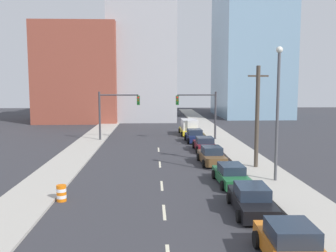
{
  "coord_description": "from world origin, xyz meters",
  "views": [
    {
      "loc": [
        -0.58,
        -5.08,
        6.76
      ],
      "look_at": [
        1.06,
        35.02,
        2.2
      ],
      "focal_mm": 40.0,
      "sensor_mm": 36.0,
      "label": 1
    }
  ],
  "objects": [
    {
      "name": "sedan_maroon",
      "position": [
        4.66,
        32.06,
        0.65
      ],
      "size": [
        2.19,
        4.49,
        1.39
      ],
      "rotation": [
        0.0,
        0.0,
        0.01
      ],
      "color": "maroon",
      "rests_on": "ground"
    },
    {
      "name": "building_glass_right",
      "position": [
        19.59,
        72.7,
        15.46
      ],
      "size": [
        13.0,
        20.0,
        30.91
      ],
      "color": "#7A9EB7",
      "rests_on": "ground"
    },
    {
      "name": "street_lamp",
      "position": [
        7.82,
        19.7,
        5.28
      ],
      "size": [
        0.44,
        0.44,
        9.2
      ],
      "color": "#4C4C51",
      "rests_on": "ground"
    },
    {
      "name": "box_truck_yellow",
      "position": [
        4.25,
        44.04,
        0.97
      ],
      "size": [
        2.55,
        5.82,
        2.05
      ],
      "rotation": [
        0.0,
        0.0,
        0.02
      ],
      "color": "gold",
      "rests_on": "ground"
    },
    {
      "name": "building_office_center",
      "position": [
        -2.42,
        68.7,
        14.28
      ],
      "size": [
        12.0,
        20.0,
        28.55
      ],
      "color": "#A8A8AD",
      "rests_on": "ground"
    },
    {
      "name": "sedan_black",
      "position": [
        4.61,
        13.85,
        0.66
      ],
      "size": [
        2.24,
        4.79,
        1.46
      ],
      "rotation": [
        0.0,
        0.0,
        -0.04
      ],
      "color": "black",
      "rests_on": "ground"
    },
    {
      "name": "sedan_brown",
      "position": [
        4.39,
        25.9,
        0.67
      ],
      "size": [
        2.19,
        4.48,
        1.48
      ],
      "rotation": [
        0.0,
        0.0,
        0.04
      ],
      "color": "brown",
      "rests_on": "ground"
    },
    {
      "name": "sidewalk_left",
      "position": [
        -7.89,
        45.88,
        0.08
      ],
      "size": [
        3.28,
        91.77,
        0.15
      ],
      "color": "#ADA89E",
      "rests_on": "ground"
    },
    {
      "name": "sedan_orange",
      "position": [
        4.61,
        8.22,
        0.7
      ],
      "size": [
        2.28,
        4.31,
        1.53
      ],
      "rotation": [
        0.0,
        0.0,
        -0.03
      ],
      "color": "orange",
      "rests_on": "ground"
    },
    {
      "name": "traffic_signal_right",
      "position": [
        5.44,
        39.06,
        3.83
      ],
      "size": [
        4.85,
        0.35,
        5.83
      ],
      "color": "#38383D",
      "rests_on": "ground"
    },
    {
      "name": "sidewalk_right",
      "position": [
        7.89,
        45.88,
        0.08
      ],
      "size": [
        3.28,
        91.77,
        0.15
      ],
      "color": "#ADA89E",
      "rests_on": "ground"
    },
    {
      "name": "traffic_barrel",
      "position": [
        -5.86,
        16.13,
        0.47
      ],
      "size": [
        0.56,
        0.56,
        0.95
      ],
      "color": "orange",
      "rests_on": "ground"
    },
    {
      "name": "lane_stripe_at_33m",
      "position": [
        0.0,
        32.85,
        0.0
      ],
      "size": [
        0.16,
        2.4,
        0.01
      ],
      "primitive_type": "cube",
      "color": "beige",
      "rests_on": "ground"
    },
    {
      "name": "sedan_navy",
      "position": [
        4.28,
        37.77,
        0.68
      ],
      "size": [
        2.18,
        4.41,
        1.5
      ],
      "rotation": [
        0.0,
        0.0,
        0.04
      ],
      "color": "#141E47",
      "rests_on": "ground"
    },
    {
      "name": "sedan_green",
      "position": [
        4.69,
        19.42,
        0.62
      ],
      "size": [
        2.11,
        4.76,
        1.36
      ],
      "rotation": [
        0.0,
        0.0,
        0.03
      ],
      "color": "#1E6033",
      "rests_on": "ground"
    },
    {
      "name": "traffic_signal_left",
      "position": [
        -5.38,
        39.06,
        3.83
      ],
      "size": [
        4.85,
        0.35,
        5.83
      ],
      "color": "#38383D",
      "rests_on": "ground"
    },
    {
      "name": "building_brick_left",
      "position": [
        -13.63,
        64.7,
        8.52
      ],
      "size": [
        14.0,
        16.0,
        17.03
      ],
      "color": "brown",
      "rests_on": "ground"
    },
    {
      "name": "lane_stripe_at_19m",
      "position": [
        0.0,
        19.18,
        0.0
      ],
      "size": [
        0.16,
        2.4,
        0.01
      ],
      "primitive_type": "cube",
      "color": "beige",
      "rests_on": "ground"
    },
    {
      "name": "lane_stripe_at_26m",
      "position": [
        0.0,
        25.76,
        0.0
      ],
      "size": [
        0.16,
        2.4,
        0.01
      ],
      "primitive_type": "cube",
      "color": "beige",
      "rests_on": "ground"
    },
    {
      "name": "utility_pole_right_mid",
      "position": [
        7.63,
        23.91,
        4.19
      ],
      "size": [
        1.6,
        0.32,
        8.15
      ],
      "color": "#473D33",
      "rests_on": "ground"
    },
    {
      "name": "lane_stripe_at_14m",
      "position": [
        0.0,
        14.04,
        0.0
      ],
      "size": [
        0.16,
        2.4,
        0.01
      ],
      "primitive_type": "cube",
      "color": "beige",
      "rests_on": "ground"
    }
  ]
}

